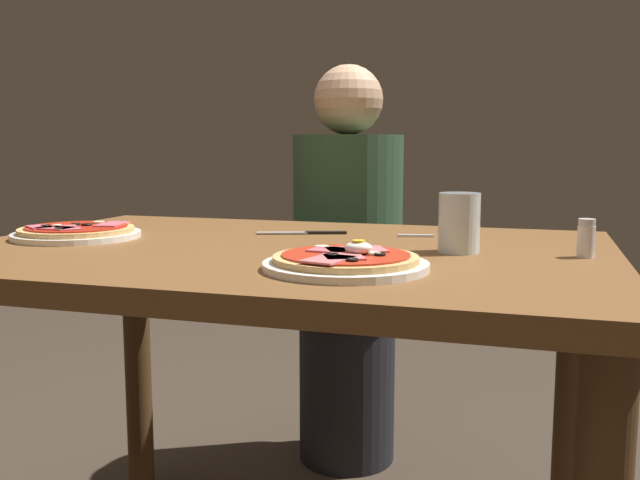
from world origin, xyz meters
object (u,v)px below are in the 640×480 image
(pizza_across_left, at_px, (77,232))
(salt_shaker, at_px, (586,238))
(dining_table, at_px, (281,305))
(water_glass_near, at_px, (459,227))
(knife, at_px, (308,233))
(fork, at_px, (429,236))
(diner_person, at_px, (347,277))
(pizza_foreground, at_px, (346,262))

(pizza_across_left, xyz_separation_m, salt_shaker, (1.00, 0.04, 0.02))
(dining_table, xyz_separation_m, pizza_across_left, (-0.45, -0.01, 0.13))
(pizza_across_left, distance_m, water_glass_near, 0.78)
(pizza_across_left, distance_m, knife, 0.49)
(fork, relative_size, diner_person, 0.13)
(water_glass_near, height_order, knife, water_glass_near)
(salt_shaker, bearing_deg, pizza_across_left, -177.49)
(pizza_across_left, height_order, water_glass_near, water_glass_near)
(dining_table, xyz_separation_m, salt_shaker, (0.55, 0.03, 0.15))
(knife, distance_m, diner_person, 0.58)
(dining_table, relative_size, knife, 6.45)
(pizza_foreground, height_order, knife, pizza_foreground)
(fork, bearing_deg, pizza_across_left, -161.63)
(pizza_foreground, relative_size, pizza_across_left, 1.00)
(water_glass_near, bearing_deg, salt_shaker, 1.86)
(water_glass_near, bearing_deg, pizza_foreground, -122.83)
(dining_table, relative_size, fork, 7.83)
(diner_person, bearing_deg, salt_shaker, 131.04)
(water_glass_near, relative_size, salt_shaker, 1.60)
(dining_table, xyz_separation_m, diner_person, (-0.06, 0.73, -0.08))
(pizza_foreground, height_order, diner_person, diner_person)
(pizza_foreground, height_order, fork, pizza_foreground)
(pizza_foreground, bearing_deg, fork, 81.11)
(pizza_foreground, relative_size, salt_shaker, 3.89)
(dining_table, height_order, water_glass_near, water_glass_near)
(pizza_foreground, xyz_separation_m, salt_shaker, (0.36, 0.24, 0.02))
(diner_person, bearing_deg, water_glass_near, 119.19)
(water_glass_near, bearing_deg, pizza_across_left, -177.32)
(salt_shaker, bearing_deg, dining_table, -176.80)
(dining_table, height_order, diner_person, diner_person)
(dining_table, relative_size, water_glass_near, 11.45)
(pizza_across_left, bearing_deg, diner_person, 62.74)
(pizza_foreground, relative_size, diner_person, 0.22)
(knife, relative_size, diner_person, 0.16)
(dining_table, bearing_deg, salt_shaker, 3.20)
(dining_table, xyz_separation_m, water_glass_near, (0.33, 0.02, 0.16))
(water_glass_near, bearing_deg, knife, 153.74)
(pizza_across_left, bearing_deg, salt_shaker, 2.51)
(dining_table, distance_m, diner_person, 0.74)
(water_glass_near, bearing_deg, diner_person, 119.19)
(knife, height_order, salt_shaker, salt_shaker)
(water_glass_near, distance_m, salt_shaker, 0.22)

